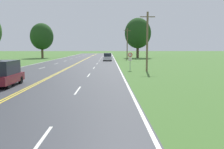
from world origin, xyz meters
The scene contains 7 objects.
traffic_sign centered at (8.58, 30.59, 1.73)m, with size 0.60×0.10×2.31m.
utility_pole_midground centered at (10.53, 29.47, 3.74)m, with size 1.80×0.24×7.19m.
utility_pole_far centered at (10.43, 59.66, 3.98)m, with size 1.80×0.24×7.66m.
tree_left_verge centered at (-12.80, 67.43, 5.98)m, with size 6.36×6.36×9.66m.
tree_right_cluster centered at (14.14, 68.65, 6.97)m, with size 7.47×7.47×11.28m.
car_maroon_van_mid_near centered at (-2.07, 18.38, 0.99)m, with size 1.85×4.03×1.94m.
car_silver_van_mid_far centered at (5.55, 53.36, 0.89)m, with size 1.85×4.90×1.70m.
Camera 1 is at (5.85, 0.50, 2.92)m, focal length 38.00 mm.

